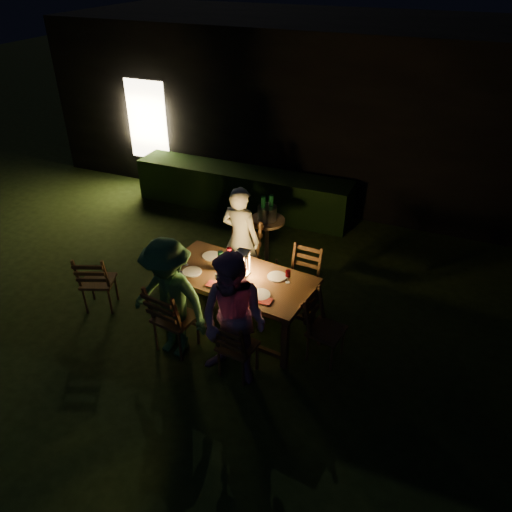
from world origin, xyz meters
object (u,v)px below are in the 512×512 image
at_px(lantern, 243,264).
at_px(side_table, 267,224).
at_px(chair_far_right, 301,291).
at_px(chair_spare, 100,291).
at_px(chair_near_right, 237,356).
at_px(chair_near_left, 175,329).
at_px(person_opp_right, 234,321).
at_px(bottle_bucket_b, 271,210).
at_px(dining_table, 238,281).
at_px(chair_far_left, 240,269).
at_px(person_opp_left, 169,299).
at_px(bottle_bucket_a, 263,211).
at_px(bottle_table, 221,261).
at_px(chair_end, 324,339).
at_px(ice_bucket, 267,213).
at_px(person_house_side, 241,239).

bearing_deg(lantern, side_table, 101.09).
xyz_separation_m(chair_far_right, chair_spare, (-2.58, -1.09, 0.00)).
distance_m(chair_near_right, lantern, 1.14).
relative_size(chair_near_left, side_table, 1.38).
relative_size(chair_far_right, person_opp_right, 0.56).
bearing_deg(chair_far_right, bottle_bucket_b, -46.69).
relative_size(dining_table, chair_near_left, 1.95).
relative_size(chair_near_left, chair_far_left, 0.96).
distance_m(person_opp_left, bottle_bucket_b, 2.49).
xyz_separation_m(dining_table, chair_near_left, (-0.54, -0.71, -0.41)).
bearing_deg(person_opp_right, person_opp_left, -180.00).
height_order(chair_far_right, bottle_bucket_a, bottle_bucket_a).
height_order(chair_near_right, bottle_bucket_b, bottle_bucket_b).
distance_m(chair_far_left, person_opp_left, 1.66).
bearing_deg(bottle_bucket_b, chair_far_left, -99.33).
bearing_deg(bottle_bucket_a, dining_table, -79.12).
relative_size(bottle_table, bottle_bucket_b, 0.88).
height_order(chair_end, ice_bucket, ice_bucket).
xyz_separation_m(chair_far_right, chair_end, (0.59, -0.84, -0.00)).
height_order(chair_end, bottle_bucket_a, bottle_bucket_a).
relative_size(chair_end, bottle_bucket_b, 2.90).
relative_size(chair_near_left, person_house_side, 0.65).
xyz_separation_m(chair_end, person_house_side, (-1.57, 1.01, 0.53)).
bearing_deg(lantern, bottle_table, -177.24).
height_order(chair_near_right, chair_far_left, chair_far_left).
bearing_deg(chair_far_left, chair_near_left, 90.96).
xyz_separation_m(chair_end, chair_spare, (-3.17, -0.25, 0.01)).
distance_m(person_opp_left, side_table, 2.44).
relative_size(person_opp_left, ice_bucket, 5.37).
height_order(person_house_side, ice_bucket, person_house_side).
bearing_deg(bottle_bucket_b, ice_bucket, -141.34).
xyz_separation_m(chair_far_left, lantern, (0.41, -0.78, 0.64)).
bearing_deg(person_house_side, bottle_bucket_a, -86.30).
bearing_deg(ice_bucket, chair_far_left, -96.43).
height_order(dining_table, chair_far_right, chair_far_right).
height_order(person_opp_right, ice_bucket, person_opp_right).
bearing_deg(chair_near_right, chair_spare, 176.56).
bearing_deg(chair_far_left, lantern, 125.66).
xyz_separation_m(chair_near_right, lantern, (-0.30, 0.86, 0.69)).
bearing_deg(chair_far_right, chair_far_left, -3.78).
bearing_deg(dining_table, ice_bucket, 105.65).
bearing_deg(person_house_side, lantern, 123.00).
distance_m(chair_far_right, ice_bucket, 1.44).
bearing_deg(chair_near_right, lantern, 116.30).
height_order(chair_near_left, ice_bucket, chair_near_left).
distance_m(chair_near_right, chair_spare, 2.35).
distance_m(chair_end, lantern, 1.37).
xyz_separation_m(chair_near_right, side_table, (-0.62, 2.48, 0.39)).
bearing_deg(chair_near_left, ice_bucket, 91.28).
relative_size(chair_far_left, person_opp_right, 0.65).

